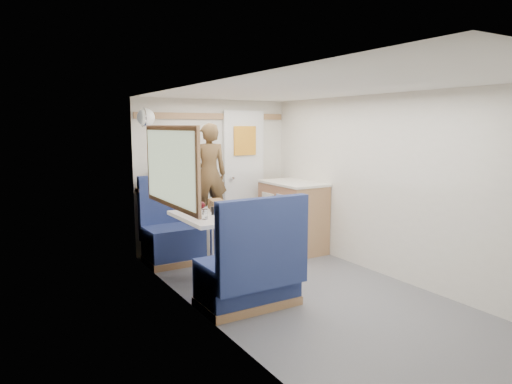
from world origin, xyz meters
TOP-DOWN VIEW (x-y plane):
  - floor at (0.00, 0.00)m, footprint 4.50×4.50m
  - ceiling at (0.00, 0.00)m, footprint 4.50×4.50m
  - wall_back at (0.00, 2.25)m, footprint 2.20×0.02m
  - wall_left at (-1.10, 0.00)m, footprint 0.02×4.50m
  - wall_right at (1.10, 0.00)m, footprint 0.02×4.50m
  - oak_trim_low at (0.00, 2.23)m, footprint 2.15×0.02m
  - oak_trim_high at (0.00, 2.23)m, footprint 2.15×0.02m
  - side_window at (-1.08, 1.00)m, footprint 0.04×1.30m
  - rear_door at (0.45, 2.22)m, footprint 0.62×0.12m
  - dinette_table at (-0.65, 1.00)m, footprint 0.62×0.92m
  - bench_far at (-0.65, 1.86)m, footprint 0.90×0.59m
  - bench_near at (-0.65, 0.14)m, footprint 0.90×0.59m
  - ledge at (-0.65, 2.12)m, footprint 0.90×0.14m
  - dome_light at (-1.04, 1.85)m, footprint 0.20×0.20m
  - galley_counter at (0.82, 1.55)m, footprint 0.57×0.92m
  - person at (-0.30, 1.76)m, footprint 0.50×0.38m
  - duffel_bag at (-0.55, 2.12)m, footprint 0.59×0.40m
  - tray at (-0.44, 0.83)m, footprint 0.28×0.34m
  - orange_fruit at (-0.43, 0.88)m, footprint 0.07×0.07m
  - cheese_block at (-0.51, 0.87)m, footprint 0.12×0.09m
  - wine_glass at (-0.78, 0.91)m, footprint 0.08×0.08m
  - tumbler_left at (-0.79, 0.82)m, footprint 0.06×0.06m
  - tumbler_right at (-0.53, 1.17)m, footprint 0.07×0.07m
  - beer_glass at (-0.45, 1.05)m, footprint 0.06×0.06m
  - pepper_grinder at (-0.62, 0.99)m, footprint 0.03×0.03m
  - bread_loaf at (-0.45, 1.25)m, footprint 0.19×0.29m

SIDE VIEW (x-z plane):
  - floor at x=0.00m, z-range 0.00..0.00m
  - bench_far at x=-0.65m, z-range -0.22..0.83m
  - bench_near at x=-0.65m, z-range -0.22..0.83m
  - galley_counter at x=0.82m, z-range 0.01..0.93m
  - dinette_table at x=-0.65m, z-range 0.21..0.93m
  - tray at x=-0.44m, z-range 0.72..0.74m
  - cheese_block at x=-0.51m, z-range 0.74..0.78m
  - pepper_grinder at x=-0.62m, z-range 0.72..0.81m
  - beer_glass at x=-0.45m, z-range 0.72..0.82m
  - tumbler_left at x=-0.79m, z-range 0.72..0.82m
  - tumbler_right at x=-0.53m, z-range 0.72..0.83m
  - orange_fruit at x=-0.43m, z-range 0.74..0.81m
  - bread_loaf at x=-0.45m, z-range 0.72..0.83m
  - wine_glass at x=-0.78m, z-range 0.76..0.93m
  - oak_trim_low at x=0.00m, z-range 0.81..0.89m
  - ledge at x=-0.65m, z-range 0.86..0.90m
  - rear_door at x=0.45m, z-range 0.04..1.90m
  - wall_back at x=0.00m, z-range 0.00..2.00m
  - wall_left at x=-1.10m, z-range 0.00..2.00m
  - wall_right at x=1.10m, z-range 0.00..2.00m
  - duffel_bag at x=-0.55m, z-range 0.90..1.16m
  - person at x=-0.30m, z-range 0.45..1.69m
  - side_window at x=-1.08m, z-range 0.89..1.61m
  - dome_light at x=-1.04m, z-range 1.65..1.85m
  - oak_trim_high at x=0.00m, z-range 1.74..1.82m
  - ceiling at x=0.00m, z-range 2.00..2.00m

